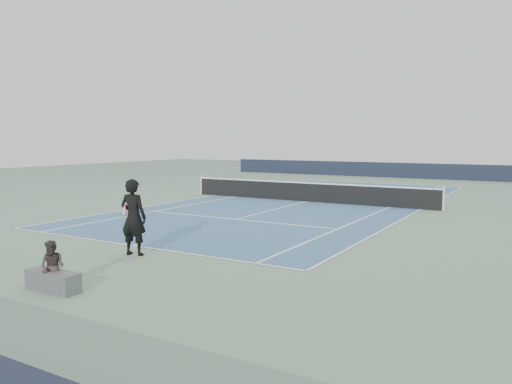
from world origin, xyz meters
The scene contains 7 objects.
ground centered at (0.00, 0.00, 0.00)m, with size 80.00×80.00×0.00m, color slate.
court_surface centered at (0.00, 0.00, 0.01)m, with size 10.97×23.77×0.01m, color #3A6589.
tennis_net centered at (0.00, 0.00, 0.50)m, with size 12.90×0.10×1.07m.
windscreen_far centered at (0.00, 17.88, 0.60)m, with size 30.00×0.25×1.20m, color black.
tennis_player centered at (0.86, -12.68, 1.01)m, with size 0.87×0.67×2.02m.
tennis_ball centered at (1.26, -12.90, 0.03)m, with size 0.06×0.06×0.06m, color #C0DE2D.
spectator_bench centered at (1.69, -15.82, 0.35)m, with size 1.31×0.80×1.07m.
Camera 1 is at (10.17, -22.18, 3.03)m, focal length 35.00 mm.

